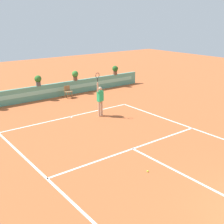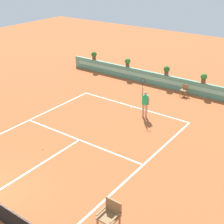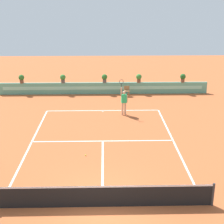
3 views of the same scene
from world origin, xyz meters
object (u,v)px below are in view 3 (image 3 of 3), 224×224
(ball_kid_chair, at_px, (127,91))
(potted_plant_right, at_px, (139,78))
(tennis_ball_near_baseline, at_px, (86,155))
(potted_plant_left, at_px, (63,78))
(tennis_player, at_px, (124,101))
(potted_plant_far_left, at_px, (21,78))
(potted_plant_far_right, at_px, (183,77))
(potted_plant_centre, at_px, (104,78))

(ball_kid_chair, distance_m, potted_plant_right, 1.60)
(tennis_ball_near_baseline, xyz_separation_m, potted_plant_left, (-2.49, 11.86, 1.38))
(ball_kid_chair, distance_m, tennis_player, 4.78)
(potted_plant_far_left, bearing_deg, ball_kid_chair, -4.70)
(tennis_player, bearing_deg, potted_plant_far_right, 45.36)
(ball_kid_chair, bearing_deg, potted_plant_right, 34.29)
(tennis_ball_near_baseline, height_order, potted_plant_right, potted_plant_right)
(tennis_player, bearing_deg, tennis_ball_near_baseline, -110.44)
(tennis_ball_near_baseline, relative_size, potted_plant_far_left, 0.09)
(tennis_player, relative_size, potted_plant_far_right, 3.57)
(ball_kid_chair, relative_size, potted_plant_right, 1.17)
(potted_plant_centre, bearing_deg, potted_plant_right, 0.00)
(potted_plant_left, relative_size, potted_plant_far_left, 1.00)
(tennis_ball_near_baseline, xyz_separation_m, potted_plant_right, (3.98, 11.86, 1.38))
(tennis_ball_near_baseline, distance_m, potted_plant_far_left, 13.36)
(ball_kid_chair, distance_m, potted_plant_far_left, 8.99)
(ball_kid_chair, xyz_separation_m, potted_plant_centre, (-1.86, 0.73, 0.93))
(tennis_ball_near_baseline, bearing_deg, tennis_player, 69.56)
(potted_plant_left, bearing_deg, tennis_ball_near_baseline, -78.12)
(potted_plant_far_right, xyz_separation_m, potted_plant_centre, (-6.72, 0.00, 0.00))
(tennis_ball_near_baseline, relative_size, potted_plant_centre, 0.09)
(potted_plant_left, height_order, potted_plant_far_right, same)
(tennis_player, xyz_separation_m, tennis_ball_near_baseline, (-2.39, -6.41, -1.02))
(tennis_ball_near_baseline, height_order, potted_plant_centre, potted_plant_centre)
(potted_plant_far_left, bearing_deg, potted_plant_centre, 0.00)
(ball_kid_chair, relative_size, potted_plant_left, 1.17)
(potted_plant_far_left, relative_size, potted_plant_centre, 1.00)
(tennis_ball_near_baseline, height_order, potted_plant_far_right, potted_plant_far_right)
(potted_plant_far_right, bearing_deg, ball_kid_chair, -171.43)
(tennis_player, relative_size, potted_plant_left, 3.57)
(potted_plant_left, xyz_separation_m, potted_plant_far_right, (10.26, 0.00, 0.00))
(tennis_player, bearing_deg, ball_kid_chair, 83.67)
(tennis_ball_near_baseline, height_order, potted_plant_left, potted_plant_left)
(tennis_player, relative_size, tennis_ball_near_baseline, 38.01)
(ball_kid_chair, distance_m, tennis_ball_near_baseline, 11.51)
(potted_plant_right, xyz_separation_m, potted_plant_left, (-6.48, 0.00, 0.00))
(potted_plant_right, height_order, potted_plant_far_right, same)
(ball_kid_chair, distance_m, potted_plant_centre, 2.21)
(potted_plant_left, xyz_separation_m, potted_plant_centre, (3.54, 0.00, 0.00))
(tennis_ball_near_baseline, bearing_deg, potted_plant_far_left, 116.83)
(tennis_ball_near_baseline, bearing_deg, potted_plant_centre, 84.95)
(ball_kid_chair, relative_size, tennis_player, 0.33)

